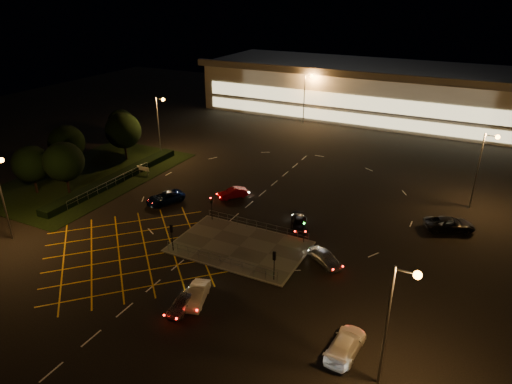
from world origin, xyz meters
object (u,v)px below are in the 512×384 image
at_px(signal_ne, 305,224).
at_px(car_east_grey, 449,224).
at_px(signal_se, 274,260).
at_px(car_approach_white, 346,344).
at_px(car_queue_white, 197,295).
at_px(car_near_silver, 183,303).
at_px(car_circ_red, 233,193).
at_px(car_right_silver, 325,257).
at_px(signal_sw, 172,232).
at_px(car_left_blue, 165,198).
at_px(signal_nw, 211,203).
at_px(car_far_dkgrey, 299,223).

bearing_deg(signal_ne, car_east_grey, 36.36).
height_order(signal_se, car_approach_white, signal_se).
distance_m(car_queue_white, car_east_grey, 31.05).
bearing_deg(car_near_silver, car_queue_white, 65.42).
distance_m(car_circ_red, car_east_grey, 27.37).
xyz_separation_m(signal_ne, car_right_silver, (3.50, -2.90, -1.63)).
height_order(signal_sw, car_left_blue, signal_sw).
relative_size(signal_nw, signal_ne, 1.00).
relative_size(signal_nw, car_approach_white, 0.60).
distance_m(signal_sw, car_near_silver, 10.12).
distance_m(signal_ne, car_right_silver, 4.83).
distance_m(signal_se, car_right_silver, 6.39).
height_order(signal_ne, car_queue_white, signal_ne).
distance_m(car_left_blue, car_right_silver, 24.14).
relative_size(signal_se, car_queue_white, 0.74).
xyz_separation_m(car_circ_red, car_east_grey, (27.14, 3.51, 0.12)).
relative_size(car_near_silver, car_queue_white, 0.91).
relative_size(signal_se, car_circ_red, 0.77).
xyz_separation_m(signal_nw, car_circ_red, (-0.96, 6.93, -1.70)).
distance_m(car_far_dkgrey, car_approach_white, 20.24).
relative_size(signal_nw, car_queue_white, 0.74).
relative_size(signal_se, car_east_grey, 0.55).
distance_m(signal_nw, car_queue_white, 15.81).
bearing_deg(car_near_silver, car_approach_white, 0.54).
relative_size(signal_se, car_far_dkgrey, 0.73).
distance_m(signal_nw, car_east_grey, 28.23).
xyz_separation_m(signal_sw, car_right_silver, (15.50, 5.09, -1.63)).
xyz_separation_m(signal_nw, car_approach_white, (20.97, -14.15, -1.61)).
bearing_deg(car_right_silver, signal_se, -179.73).
bearing_deg(car_left_blue, signal_se, -0.07).
bearing_deg(car_east_grey, car_circ_red, 73.74).
bearing_deg(signal_sw, signal_ne, -146.35).
relative_size(car_queue_white, car_circ_red, 1.05).
bearing_deg(car_queue_white, car_approach_white, -17.81).
height_order(signal_sw, car_approach_white, signal_sw).
bearing_deg(car_circ_red, car_queue_white, -30.36).
distance_m(car_near_silver, car_circ_red, 23.66).
xyz_separation_m(signal_se, car_left_blue, (-20.23, 9.54, -1.65)).
xyz_separation_m(car_near_silver, car_far_dkgrey, (3.67, 18.52, -0.04)).
bearing_deg(car_east_grey, car_right_silver, 117.67).
relative_size(signal_ne, car_near_silver, 0.81).
height_order(signal_ne, car_right_silver, signal_ne).
bearing_deg(signal_ne, signal_nw, 180.00).
relative_size(signal_sw, car_circ_red, 0.77).
bearing_deg(car_approach_white, signal_se, -30.20).
bearing_deg(signal_sw, car_left_blue, -49.24).
xyz_separation_m(car_circ_red, car_approach_white, (21.92, -21.08, 0.09)).
xyz_separation_m(signal_ne, car_approach_white, (8.97, -14.15, -1.61)).
bearing_deg(car_circ_red, signal_se, -10.35).
distance_m(signal_se, signal_ne, 7.99).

